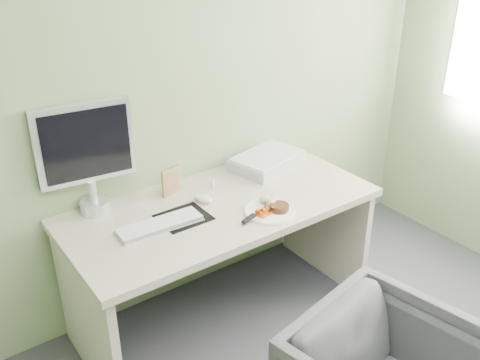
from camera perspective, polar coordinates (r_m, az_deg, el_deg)
wall_back at (r=2.80m, az=-6.66°, el=11.76°), size 3.50×0.00×3.50m
desk at (r=2.83m, az=-2.01°, el=-5.76°), size 1.60×0.75×0.73m
plate at (r=2.65m, az=3.18°, el=-3.38°), size 0.25×0.25×0.01m
steak at (r=2.65m, az=4.23°, el=-2.93°), size 0.12×0.12×0.03m
potato_pile at (r=2.69m, az=3.11°, el=-2.06°), size 0.11×0.08×0.06m
carrot_heap at (r=2.60m, az=2.54°, el=-3.31°), size 0.07×0.06×0.04m
steak_knife at (r=2.58m, az=1.42°, el=-3.81°), size 0.23×0.09×0.02m
mousepad at (r=2.62m, az=-6.05°, el=-3.98°), size 0.24×0.21×0.00m
keyboard at (r=2.55m, az=-8.55°, el=-4.69°), size 0.41×0.14×0.02m
computer_mouse at (r=2.74m, az=-3.93°, el=-2.00°), size 0.09×0.12×0.04m
photo_frame at (r=2.81m, az=-7.37°, el=-0.14°), size 0.12×0.04×0.15m
eyedrop_bottle at (r=2.88m, az=-2.92°, el=-0.31°), size 0.02×0.02×0.06m
scanner at (r=3.12m, az=2.87°, el=2.02°), size 0.47×0.37×0.06m
monitor at (r=2.64m, az=-16.08°, el=2.80°), size 0.46×0.14×0.55m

